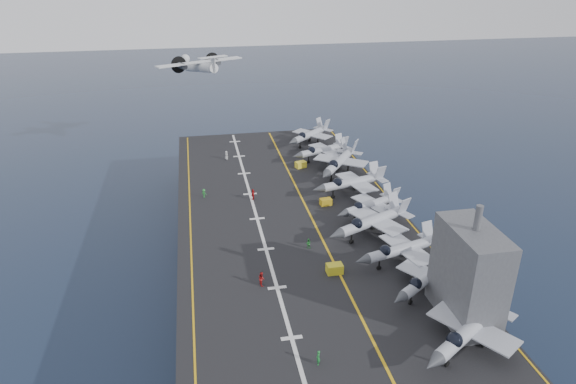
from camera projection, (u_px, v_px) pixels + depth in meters
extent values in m
plane|color=#142135|center=(292.00, 268.00, 90.89)|extent=(500.00, 500.00, 0.00)
cube|color=#56595E|center=(292.00, 243.00, 88.81)|extent=(36.00, 90.00, 10.00)
cube|color=black|center=(292.00, 217.00, 86.64)|extent=(38.00, 92.00, 0.40)
cube|color=gold|center=(310.00, 214.00, 87.06)|extent=(0.35, 90.00, 0.02)
cube|color=silver|center=(257.00, 219.00, 85.54)|extent=(0.50, 90.00, 0.02)
cube|color=gold|center=(190.00, 224.00, 83.68)|extent=(0.25, 90.00, 0.02)
cube|color=gold|center=(396.00, 207.00, 89.67)|extent=(0.25, 90.00, 0.02)
imported|color=#B21919|center=(262.00, 279.00, 67.87)|extent=(1.05, 1.35, 1.99)
imported|color=green|center=(204.00, 193.00, 92.88)|extent=(1.15, 1.06, 1.59)
imported|color=#A70B0D|center=(253.00, 194.00, 91.91)|extent=(1.37, 1.48, 2.05)
imported|color=silver|center=(226.00, 155.00, 110.31)|extent=(1.17, 1.35, 1.89)
imported|color=#1C8132|center=(318.00, 358.00, 54.64)|extent=(0.78, 1.09, 1.73)
imported|color=#268C33|center=(308.00, 243.00, 76.64)|extent=(1.03, 0.77, 1.59)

